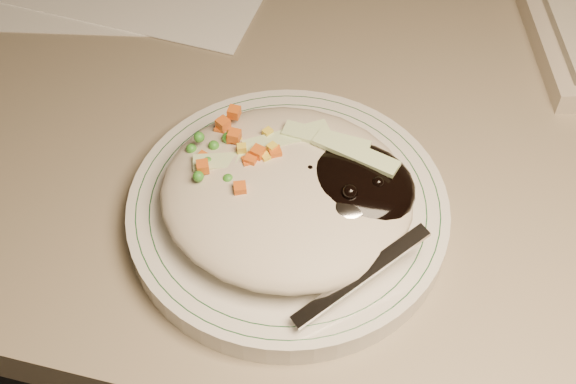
# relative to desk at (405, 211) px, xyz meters

# --- Properties ---
(desk) EXTENTS (1.40, 0.70, 0.74)m
(desk) POSITION_rel_desk_xyz_m (0.00, 0.00, 0.00)
(desk) COLOR gray
(desk) RESTS_ON ground
(plate) EXTENTS (0.25, 0.25, 0.02)m
(plate) POSITION_rel_desk_xyz_m (-0.09, -0.19, 0.21)
(plate) COLOR silver
(plate) RESTS_ON desk
(plate_rim) EXTENTS (0.24, 0.24, 0.00)m
(plate_rim) POSITION_rel_desk_xyz_m (-0.09, -0.19, 0.22)
(plate_rim) COLOR #144723
(plate_rim) RESTS_ON plate
(meal) EXTENTS (0.21, 0.19, 0.05)m
(meal) POSITION_rel_desk_xyz_m (-0.08, -0.19, 0.24)
(meal) COLOR #B3A791
(meal) RESTS_ON plate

